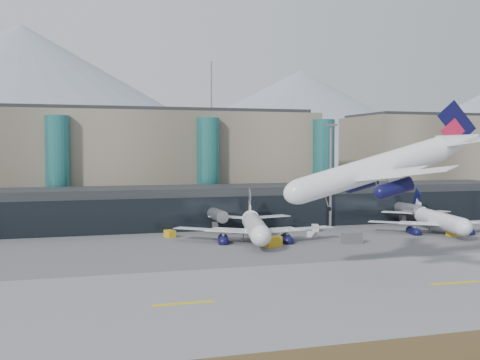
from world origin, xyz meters
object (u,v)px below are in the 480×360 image
object	(u,v)px
jet_parked_right	(435,214)
veh_e	(454,232)
veh_b	(170,234)
veh_h	(273,242)
lightmast_mid	(331,169)
jet_parked_mid	(254,220)
veh_c	(352,238)
veh_g	(312,234)
hero_jet	(391,159)
veh_d	(315,228)

from	to	relation	value
jet_parked_right	veh_e	bearing A→B (deg)	-166.21
veh_b	veh_h	size ratio (longest dim) A/B	0.75
lightmast_mid	veh_b	size ratio (longest dim) A/B	9.40
jet_parked_mid	veh_h	world-z (taller)	jet_parked_mid
veh_c	lightmast_mid	bearing A→B (deg)	76.49
veh_g	veh_h	distance (m)	16.31
jet_parked_right	veh_g	distance (m)	30.95
veh_c	veh_e	distance (m)	26.87
hero_jet	jet_parked_right	bearing A→B (deg)	55.18
veh_g	veh_h	xyz separation A→B (m)	(-12.93, -9.94, 0.40)
hero_jet	veh_b	world-z (taller)	hero_jet
veh_c	jet_parked_right	bearing A→B (deg)	22.80
jet_parked_right	veh_e	xyz separation A→B (m)	(0.15, -7.13, -3.12)
veh_e	veh_g	xyz separation A→B (m)	(-30.90, 7.81, -0.34)
veh_b	veh_d	xyz separation A→B (m)	(34.54, -0.22, 0.01)
jet_parked_right	veh_h	distance (m)	44.75
jet_parked_mid	veh_g	world-z (taller)	jet_parked_mid
jet_parked_mid	veh_b	xyz separation A→B (m)	(-16.44, 9.05, -3.56)
hero_jet	veh_c	xyz separation A→B (m)	(9.17, 30.06, -16.74)
jet_parked_right	veh_b	bearing A→B (deg)	94.08
veh_b	veh_e	world-z (taller)	veh_e
jet_parked_right	veh_e	distance (m)	7.79
veh_h	veh_e	bearing A→B (deg)	-18.88
jet_parked_right	veh_b	size ratio (longest dim) A/B	12.27
hero_jet	veh_b	bearing A→B (deg)	124.16
veh_g	veh_e	bearing A→B (deg)	39.83
veh_c	hero_jet	bearing A→B (deg)	-104.64
veh_d	veh_e	distance (m)	31.05
jet_parked_mid	lightmast_mid	bearing A→B (deg)	-44.77
jet_parked_right	veh_d	bearing A→B (deg)	83.96
veh_h	jet_parked_mid	bearing A→B (deg)	73.55
lightmast_mid	veh_b	xyz separation A→B (m)	(-41.65, -6.54, -13.63)
lightmast_mid	veh_d	xyz separation A→B (m)	(-7.11, -6.77, -13.63)
veh_c	veh_g	distance (m)	11.41
jet_parked_right	veh_e	world-z (taller)	jet_parked_right
veh_g	jet_parked_mid	bearing A→B (deg)	-123.51
jet_parked_mid	veh_e	bearing A→B (deg)	-85.69
lightmast_mid	jet_parked_mid	world-z (taller)	lightmast_mid
hero_jet	veh_h	size ratio (longest dim) A/B	9.26
veh_d	veh_g	size ratio (longest dim) A/B	1.34
veh_e	veh_c	bearing A→B (deg)	176.22
veh_b	veh_d	world-z (taller)	veh_d
veh_b	veh_h	world-z (taller)	veh_h
hero_jet	veh_h	world-z (taller)	hero_jet
hero_jet	veh_c	distance (m)	35.61
veh_d	veh_c	bearing A→B (deg)	-162.05
veh_e	veh_h	world-z (taller)	veh_h
jet_parked_mid	hero_jet	bearing A→B (deg)	-154.15
lightmast_mid	veh_d	distance (m)	16.79
veh_e	veh_h	xyz separation A→B (m)	(-43.83, -2.12, 0.06)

